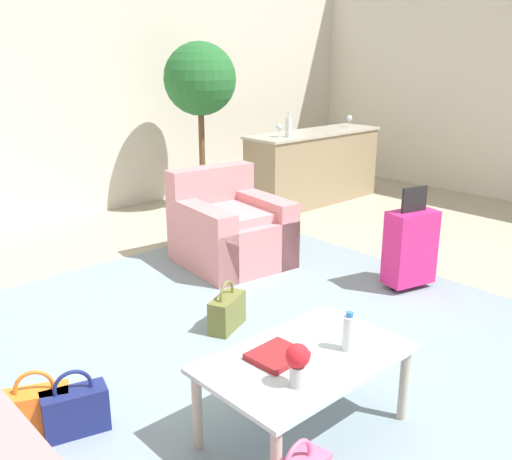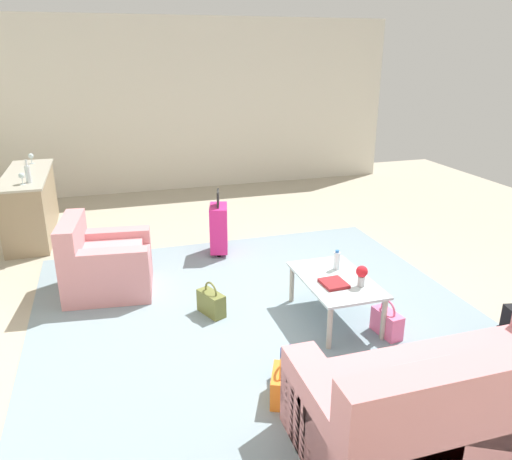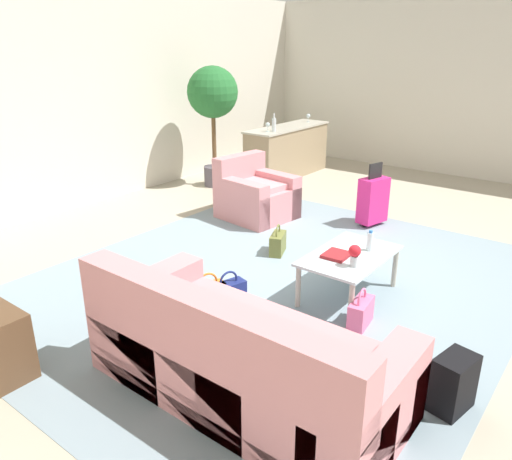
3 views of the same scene
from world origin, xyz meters
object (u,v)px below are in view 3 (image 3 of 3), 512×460
object	(u,v)px
couch	(236,361)
potted_ficus	(213,99)
backpack_black	(452,383)
wine_bottle_clear	(274,124)
water_bottle	(370,241)
wine_glass_left_of_centre	(308,116)
coffee_table_book	(336,255)
handbag_pink	(361,312)
handbag_navy	(229,294)
handbag_olive	(278,243)
armchair	(254,197)
flower_vase	(355,254)
coffee_table	(350,260)
bar_console	(287,151)
suitcase_magenta	(373,200)
wine_glass_leftmost	(268,125)
handbag_orange	(208,295)

from	to	relation	value
couch	potted_ficus	bearing A→B (deg)	43.52
backpack_black	wine_bottle_clear	bearing A→B (deg)	47.51
water_bottle	wine_glass_left_of_centre	size ratio (longest dim) A/B	1.32
coffee_table_book	handbag_pink	size ratio (longest dim) A/B	0.70
handbag_navy	handbag_olive	xyz separation A→B (m)	(1.29, 0.36, 0.00)
handbag_navy	backpack_black	xyz separation A→B (m)	(-0.15, -2.08, 0.06)
coffee_table_book	armchair	bearing A→B (deg)	53.04
handbag_navy	flower_vase	bearing A→B (deg)	-56.08
coffee_table	handbag_pink	bearing A→B (deg)	-140.51
couch	coffee_table	xyz separation A→B (m)	(1.80, 0.10, 0.08)
couch	water_bottle	world-z (taller)	couch
coffee_table	flower_vase	size ratio (longest dim) A/B	5.04
backpack_black	handbag_olive	bearing A→B (deg)	59.32
bar_console	couch	bearing A→B (deg)	-148.88
potted_ficus	handbag_olive	bearing A→B (deg)	-124.46
couch	wine_bottle_clear	distance (m)	5.69
handbag_navy	suitcase_magenta	bearing A→B (deg)	-1.72
wine_glass_leftmost	backpack_black	distance (m)	5.86
potted_ficus	coffee_table_book	bearing A→B (deg)	-122.66
wine_bottle_clear	handbag_orange	distance (m)	4.52
handbag_olive	handbag_pink	bearing A→B (deg)	-120.08
wine_glass_left_of_centre	backpack_black	size ratio (longest dim) A/B	0.39
coffee_table	flower_vase	bearing A→B (deg)	-145.71
armchair	suitcase_magenta	bearing A→B (deg)	-64.74
armchair	handbag_navy	world-z (taller)	armchair
handbag_orange	backpack_black	bearing A→B (deg)	-90.15
armchair	flower_vase	distance (m)	2.79
wine_glass_leftmost	handbag_navy	world-z (taller)	wine_glass_leftmost
handbag_olive	potted_ficus	distance (m)	3.37
suitcase_magenta	handbag_orange	bearing A→B (deg)	175.92
water_bottle	backpack_black	distance (m)	1.72
handbag_orange	water_bottle	bearing A→B (deg)	-40.37
handbag_olive	backpack_black	world-z (taller)	backpack_black
coffee_table	potted_ficus	xyz separation A→B (m)	(2.20, 3.70, 1.06)
couch	wine_glass_leftmost	size ratio (longest dim) A/B	14.21
wine_bottle_clear	couch	bearing A→B (deg)	-146.81
coffee_table_book	wine_glass_left_of_centre	size ratio (longest dim) A/B	1.62
armchair	water_bottle	world-z (taller)	armchair
coffee_table	handbag_olive	bearing A→B (deg)	68.72
couch	wine_glass_leftmost	distance (m)	5.66
wine_glass_leftmost	wine_bottle_clear	size ratio (longest dim) A/B	0.51
coffee_table	bar_console	distance (m)	4.68
couch	armchair	size ratio (longest dim) A/B	2.20
coffee_table_book	potted_ficus	world-z (taller)	potted_ficus
armchair	bar_console	world-z (taller)	bar_console
handbag_navy	potted_ficus	bearing A→B (deg)	43.70
handbag_navy	handbag_orange	xyz separation A→B (m)	(-0.14, 0.13, 0.00)
water_bottle	flower_vase	bearing A→B (deg)	-173.21
coffee_table_book	bar_console	xyz separation A→B (m)	(3.62, 3.02, 0.01)
coffee_table_book	coffee_table	bearing A→B (deg)	-36.26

